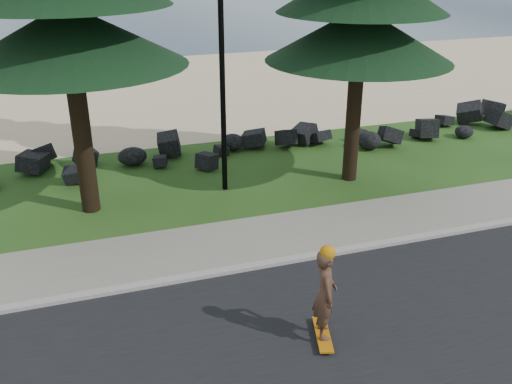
# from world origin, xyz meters

# --- Properties ---
(ground) EXTENTS (160.00, 160.00, 0.00)m
(ground) POSITION_xyz_m (0.00, 0.00, 0.00)
(ground) COLOR #214816
(ground) RESTS_ON ground
(road) EXTENTS (160.00, 7.00, 0.02)m
(road) POSITION_xyz_m (0.00, -4.50, 0.01)
(road) COLOR black
(road) RESTS_ON ground
(kerb) EXTENTS (160.00, 0.20, 0.10)m
(kerb) POSITION_xyz_m (0.00, -0.90, 0.05)
(kerb) COLOR #AFA69E
(kerb) RESTS_ON ground
(sidewalk) EXTENTS (160.00, 2.00, 0.08)m
(sidewalk) POSITION_xyz_m (0.00, 0.20, 0.04)
(sidewalk) COLOR gray
(sidewalk) RESTS_ON ground
(beach_sand) EXTENTS (160.00, 15.00, 0.01)m
(beach_sand) POSITION_xyz_m (0.00, 14.50, 0.01)
(beach_sand) COLOR beige
(beach_sand) RESTS_ON ground
(ocean) EXTENTS (160.00, 58.00, 0.01)m
(ocean) POSITION_xyz_m (0.00, 51.00, 0.00)
(ocean) COLOR #30465C
(ocean) RESTS_ON ground
(seawall_boulders) EXTENTS (60.00, 2.40, 1.10)m
(seawall_boulders) POSITION_xyz_m (0.00, 5.60, 0.00)
(seawall_boulders) COLOR black
(seawall_boulders) RESTS_ON ground
(lamp_post) EXTENTS (0.25, 0.14, 8.14)m
(lamp_post) POSITION_xyz_m (0.00, 3.20, 4.13)
(lamp_post) COLOR black
(lamp_post) RESTS_ON ground
(skateboarder) EXTENTS (0.53, 0.98, 1.78)m
(skateboarder) POSITION_xyz_m (-0.10, -3.38, 0.90)
(skateboarder) COLOR #C6710B
(skateboarder) RESTS_ON ground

